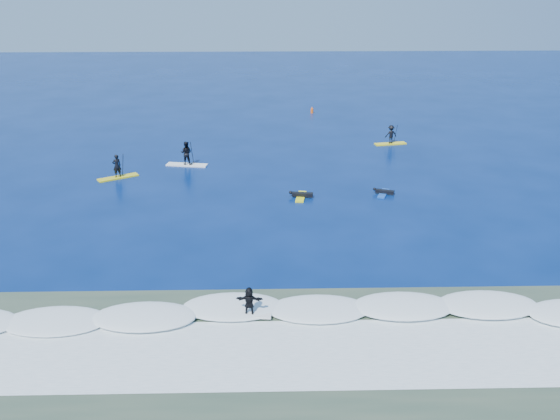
{
  "coord_description": "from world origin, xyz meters",
  "views": [
    {
      "loc": [
        -1.39,
        -34.96,
        15.31
      ],
      "look_at": [
        -0.52,
        1.64,
        0.6
      ],
      "focal_mm": 40.0,
      "sensor_mm": 36.0,
      "label": 1
    }
  ],
  "objects_px": {
    "sup_paddler_right": "(391,136)",
    "prone_paddler_far": "(384,192)",
    "prone_paddler_near": "(301,195)",
    "wave_surfer": "(249,303)",
    "sup_paddler_left": "(117,170)",
    "sup_paddler_center": "(186,155)",
    "marker_buoy": "(312,110)"
  },
  "relations": [
    {
      "from": "sup_paddler_right",
      "to": "prone_paddler_near",
      "type": "relative_size",
      "value": 1.35
    },
    {
      "from": "prone_paddler_near",
      "to": "wave_surfer",
      "type": "height_order",
      "value": "wave_surfer"
    },
    {
      "from": "sup_paddler_center",
      "to": "sup_paddler_right",
      "type": "distance_m",
      "value": 18.43
    },
    {
      "from": "sup_paddler_right",
      "to": "marker_buoy",
      "type": "height_order",
      "value": "sup_paddler_right"
    },
    {
      "from": "sup_paddler_left",
      "to": "prone_paddler_far",
      "type": "relative_size",
      "value": 1.54
    },
    {
      "from": "prone_paddler_near",
      "to": "prone_paddler_far",
      "type": "bearing_deg",
      "value": -75.92
    },
    {
      "from": "marker_buoy",
      "to": "wave_surfer",
      "type": "bearing_deg",
      "value": -98.03
    },
    {
      "from": "wave_surfer",
      "to": "sup_paddler_right",
      "type": "bearing_deg",
      "value": 72.22
    },
    {
      "from": "sup_paddler_center",
      "to": "wave_surfer",
      "type": "distance_m",
      "value": 23.8
    },
    {
      "from": "prone_paddler_near",
      "to": "marker_buoy",
      "type": "distance_m",
      "value": 25.74
    },
    {
      "from": "prone_paddler_far",
      "to": "marker_buoy",
      "type": "bearing_deg",
      "value": 28.47
    },
    {
      "from": "sup_paddler_center",
      "to": "prone_paddler_near",
      "type": "height_order",
      "value": "sup_paddler_center"
    },
    {
      "from": "wave_surfer",
      "to": "marker_buoy",
      "type": "height_order",
      "value": "wave_surfer"
    },
    {
      "from": "sup_paddler_left",
      "to": "sup_paddler_center",
      "type": "distance_m",
      "value": 5.71
    },
    {
      "from": "prone_paddler_far",
      "to": "sup_paddler_right",
      "type": "bearing_deg",
      "value": 8.32
    },
    {
      "from": "sup_paddler_center",
      "to": "sup_paddler_right",
      "type": "xyz_separation_m",
      "value": [
        17.5,
        5.78,
        -0.08
      ]
    },
    {
      "from": "sup_paddler_right",
      "to": "prone_paddler_far",
      "type": "height_order",
      "value": "sup_paddler_right"
    },
    {
      "from": "sup_paddler_left",
      "to": "sup_paddler_center",
      "type": "xyz_separation_m",
      "value": [
        4.85,
        3.01,
        0.19
      ]
    },
    {
      "from": "sup_paddler_left",
      "to": "marker_buoy",
      "type": "xyz_separation_m",
      "value": [
        16.2,
        21.15,
        -0.35
      ]
    },
    {
      "from": "sup_paddler_right",
      "to": "wave_surfer",
      "type": "xyz_separation_m",
      "value": [
        -11.97,
        -28.93,
        0.04
      ]
    },
    {
      "from": "marker_buoy",
      "to": "sup_paddler_left",
      "type": "bearing_deg",
      "value": -127.45
    },
    {
      "from": "sup_paddler_left",
      "to": "sup_paddler_right",
      "type": "height_order",
      "value": "sup_paddler_left"
    },
    {
      "from": "sup_paddler_left",
      "to": "sup_paddler_right",
      "type": "distance_m",
      "value": 24.01
    },
    {
      "from": "sup_paddler_right",
      "to": "prone_paddler_near",
      "type": "distance_m",
      "value": 15.88
    },
    {
      "from": "sup_paddler_left",
      "to": "marker_buoy",
      "type": "distance_m",
      "value": 26.65
    },
    {
      "from": "sup_paddler_left",
      "to": "prone_paddler_near",
      "type": "bearing_deg",
      "value": -49.24
    },
    {
      "from": "sup_paddler_right",
      "to": "prone_paddler_near",
      "type": "bearing_deg",
      "value": -134.79
    },
    {
      "from": "sup_paddler_center",
      "to": "sup_paddler_right",
      "type": "relative_size",
      "value": 1.15
    },
    {
      "from": "wave_surfer",
      "to": "marker_buoy",
      "type": "relative_size",
      "value": 2.83
    },
    {
      "from": "prone_paddler_far",
      "to": "sup_paddler_left",
      "type": "bearing_deg",
      "value": 99.58
    },
    {
      "from": "sup_paddler_right",
      "to": "prone_paddler_far",
      "type": "distance_m",
      "value": 13.1
    },
    {
      "from": "prone_paddler_near",
      "to": "prone_paddler_far",
      "type": "distance_m",
      "value": 5.86
    }
  ]
}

